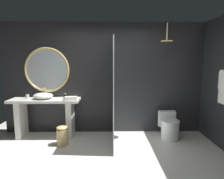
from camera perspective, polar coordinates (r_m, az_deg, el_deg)
name	(u,v)px	position (r m, az deg, el deg)	size (l,w,h in m)	color
ground_plane	(103,175)	(3.29, -2.58, -23.38)	(5.76, 5.76, 0.00)	silver
back_wall_panel	(105,79)	(4.71, -1.99, 3.17)	(4.80, 0.10, 2.60)	#232326
vanity_counter	(46,113)	(4.74, -18.62, -6.36)	(1.54, 0.52, 0.87)	silver
vessel_sink	(43,96)	(4.67, -19.26, -1.73)	(0.44, 0.36, 0.24)	white
tumbler_cup	(28,97)	(4.83, -23.20, -1.90)	(0.08, 0.08, 0.10)	silver
soap_dispenser	(65,96)	(4.53, -13.37, -1.95)	(0.07, 0.07, 0.13)	black
round_wall_mirror	(47,70)	(4.83, -18.29, 5.35)	(1.04, 0.05, 1.04)	tan
shower_glass_panel	(113,92)	(4.06, 0.27, -0.83)	(0.02, 1.28, 2.16)	silver
rain_shower_head	(167,40)	(4.40, 15.52, 13.70)	(0.24, 0.24, 0.38)	tan
toilet	(169,127)	(4.67, 16.17, -10.26)	(0.40, 0.56, 0.57)	white
waste_bin	(62,135)	(4.29, -14.14, -12.71)	(0.23, 0.23, 0.40)	tan
folded_hand_towel	(71,98)	(4.36, -11.80, -2.53)	(0.26, 0.14, 0.08)	silver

